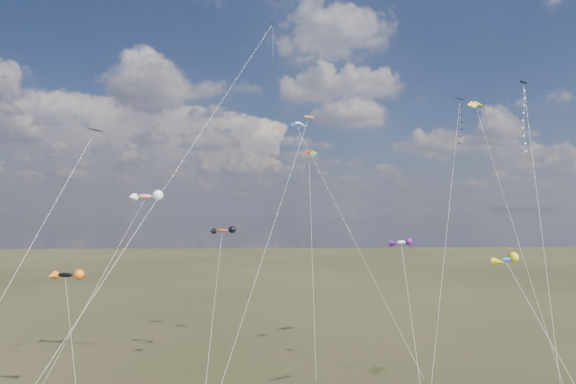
{
  "coord_description": "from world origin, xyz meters",
  "views": [
    {
      "loc": [
        -2.39,
        -32.66,
        17.23
      ],
      "look_at": [
        0.0,
        18.0,
        19.0
      ],
      "focal_mm": 32.0,
      "sensor_mm": 36.0,
      "label": 1
    }
  ],
  "objects": [
    {
      "name": "novelty_blue_yellow",
      "position": [
        13.76,
        0.79,
        13.84
      ],
      "size": [
        5.99,
        7.81,
        14.33
      ],
      "color": "blue",
      "rests_on": "ground"
    },
    {
      "name": "diamond_black_mid",
      "position": [
        -16.78,
        2.68,
        17.26
      ],
      "size": [
        8.83,
        10.87,
        23.24
      ],
      "color": "black",
      "rests_on": "ground"
    },
    {
      "name": "diamond_navy_right",
      "position": [
        22.74,
        15.23,
        25.02
      ],
      "size": [
        5.55,
        15.59,
        29.88
      ],
      "color": "#0A0F48",
      "rests_on": "ground"
    },
    {
      "name": "novelty_orange_black",
      "position": [
        -7.35,
        28.53,
        14.72
      ],
      "size": [
        3.12,
        14.06,
        15.29
      ],
      "color": "red",
      "rests_on": "ground"
    },
    {
      "name": "diamond_orange_center",
      "position": [
        -0.47,
        15.07,
        18.99
      ],
      "size": [
        9.61,
        11.69,
        26.77
      ],
      "color": "orange",
      "rests_on": "ground"
    },
    {
      "name": "novelty_redwhite_stripe",
      "position": [
        -16.05,
        26.8,
        18.73
      ],
      "size": [
        8.98,
        11.96,
        19.47
      ],
      "color": "red",
      "rests_on": "ground"
    },
    {
      "name": "diamond_black_high",
      "position": [
        19.0,
        22.43,
        25.52
      ],
      "size": [
        9.76,
        16.24,
        29.87
      ],
      "color": "black",
      "rests_on": "ground"
    },
    {
      "name": "novelty_white_purple",
      "position": [
        10.0,
        13.0,
        14.22
      ],
      "size": [
        2.15,
        9.06,
        14.68
      ],
      "color": "white",
      "rests_on": "ground"
    },
    {
      "name": "parafoil_blue_white",
      "position": [
        2.18,
        33.39,
        28.25
      ],
      "size": [
        12.89,
        15.44,
        29.04
      ],
      "color": "blue",
      "rests_on": "ground"
    },
    {
      "name": "diamond_navy_tall",
      "position": [
        -3.3,
        21.73,
        32.74
      ],
      "size": [
        18.92,
        29.0,
        38.61
      ],
      "color": "#111B49",
      "rests_on": "ground"
    },
    {
      "name": "parafoil_yellow",
      "position": [
        23.2,
        27.19,
        29.89
      ],
      "size": [
        2.84,
        17.81,
        30.69
      ],
      "color": "yellow",
      "rests_on": "ground"
    },
    {
      "name": "novelty_black_orange",
      "position": [
        -20.99,
        16.62,
        11.1
      ],
      "size": [
        6.0,
        8.88,
        11.63
      ],
      "color": "black",
      "rests_on": "ground"
    },
    {
      "name": "parafoil_tricolor",
      "position": [
        3.4,
        32.53,
        24.47
      ],
      "size": [
        2.21,
        14.99,
        25.19
      ],
      "color": "yellow",
      "rests_on": "ground"
    }
  ]
}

